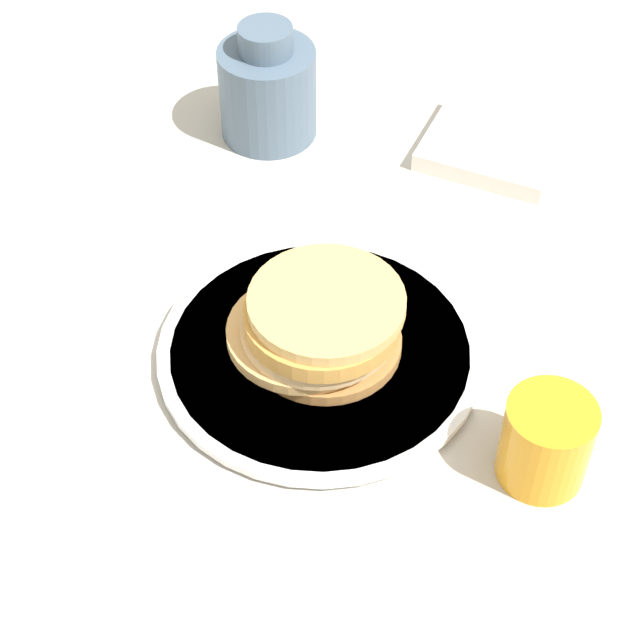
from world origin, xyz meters
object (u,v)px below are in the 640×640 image
object	(u,v)px
pancake_stack	(321,323)
juice_glass	(546,441)
cream_jug	(268,89)
plate	(320,352)

from	to	relation	value
pancake_stack	juice_glass	size ratio (longest dim) A/B	1.89
pancake_stack	juice_glass	world-z (taller)	juice_glass
cream_jug	plate	bearing A→B (deg)	-126.58
plate	cream_jug	world-z (taller)	cream_jug
pancake_stack	cream_jug	bearing A→B (deg)	53.54
pancake_stack	cream_jug	distance (m)	0.32
pancake_stack	cream_jug	world-z (taller)	cream_jug
plate	pancake_stack	size ratio (longest dim) A/B	1.97
plate	pancake_stack	xyz separation A→B (m)	(0.00, -0.00, 0.04)
juice_glass	cream_jug	distance (m)	0.49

